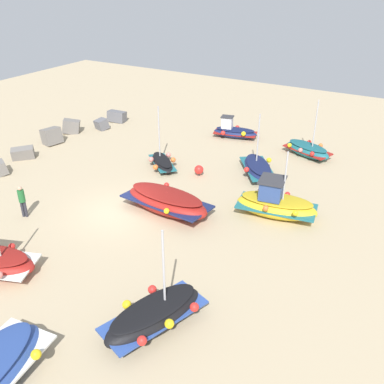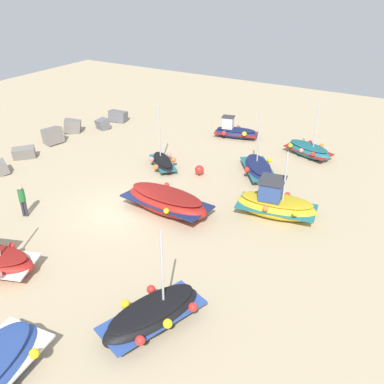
{
  "view_description": "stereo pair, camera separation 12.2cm",
  "coord_description": "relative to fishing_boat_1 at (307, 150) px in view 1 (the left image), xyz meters",
  "views": [
    {
      "loc": [
        -14.5,
        -12.69,
        11.11
      ],
      "look_at": [
        2.25,
        -2.92,
        0.9
      ],
      "focal_mm": 40.34,
      "sensor_mm": 36.0,
      "label": 1
    },
    {
      "loc": [
        -14.44,
        -12.79,
        11.11
      ],
      "look_at": [
        2.25,
        -2.92,
        0.9
      ],
      "focal_mm": 40.34,
      "sensor_mm": 36.0,
      "label": 2
    }
  ],
  "objects": [
    {
      "name": "person_walking",
      "position": [
        -14.67,
        9.83,
        0.53
      ],
      "size": [
        0.32,
        0.32,
        1.69
      ],
      "rotation": [
        0.0,
        0.0,
        0.4
      ],
      "color": "#2D2D38",
      "rests_on": "ground_plane"
    },
    {
      "name": "fishing_boat_1",
      "position": [
        0.0,
        0.0,
        0.0
      ],
      "size": [
        2.38,
        3.5,
        3.87
      ],
      "rotation": [
        0.0,
        0.0,
        1.19
      ],
      "color": "#1E6670",
      "rests_on": "ground_plane"
    },
    {
      "name": "mooring_buoy_0",
      "position": [
        -6.19,
        4.65,
        -0.05
      ],
      "size": [
        0.54,
        0.54,
        0.66
      ],
      "color": "#3F3F42",
      "rests_on": "ground_plane"
    },
    {
      "name": "fishing_boat_8",
      "position": [
        0.72,
        5.62,
        0.02
      ],
      "size": [
        1.93,
        3.36,
        1.56
      ],
      "rotation": [
        0.0,
        0.0,
        1.79
      ],
      "color": "navy",
      "rests_on": "ground_plane"
    },
    {
      "name": "fishing_boat_2",
      "position": [
        -10.7,
        3.97,
        0.16
      ],
      "size": [
        2.55,
        4.85,
        1.21
      ],
      "rotation": [
        0.0,
        0.0,
        1.5
      ],
      "color": "maroon",
      "rests_on": "ground_plane"
    },
    {
      "name": "fishing_boat_6",
      "position": [
        -6.26,
        7.23,
        -0.12
      ],
      "size": [
        2.73,
        2.94,
        3.74
      ],
      "rotation": [
        0.0,
        0.0,
        4.0
      ],
      "color": "black",
      "rests_on": "ground_plane"
    },
    {
      "name": "fishing_boat_4",
      "position": [
        -17.53,
        0.01,
        0.08
      ],
      "size": [
        4.15,
        2.61,
        3.78
      ],
      "rotation": [
        0.0,
        0.0,
        2.82
      ],
      "color": "black",
      "rests_on": "ground_plane"
    },
    {
      "name": "fishing_boat_7",
      "position": [
        -8.31,
        -0.9,
        0.24
      ],
      "size": [
        2.28,
        4.21,
        3.52
      ],
      "rotation": [
        0.0,
        0.0,
        1.73
      ],
      "color": "gold",
      "rests_on": "ground_plane"
    },
    {
      "name": "fishing_boat_3",
      "position": [
        -4.21,
        1.73,
        -0.06
      ],
      "size": [
        3.81,
        3.35,
        3.59
      ],
      "rotation": [
        0.0,
        0.0,
        3.78
      ],
      "color": "navy",
      "rests_on": "ground_plane"
    },
    {
      "name": "ground_plane",
      "position": [
        -11.93,
        6.01,
        -0.44
      ],
      "size": [
        58.39,
        58.39,
        0.0
      ],
      "primitive_type": "plane",
      "color": "tan"
    }
  ]
}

